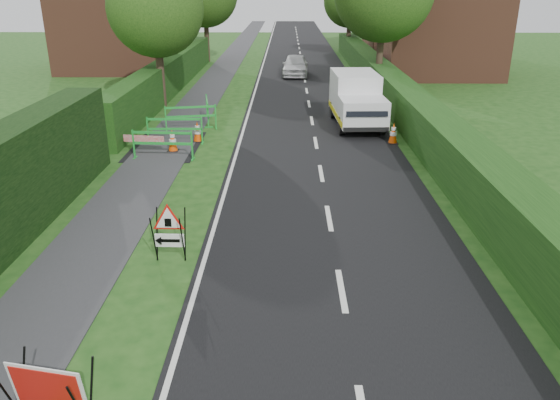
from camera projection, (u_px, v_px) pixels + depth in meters
name	position (u px, v px, depth m)	size (l,w,h in m)	color
ground	(206.00, 320.00, 9.72)	(120.00, 120.00, 0.00)	#194313
road_surface	(301.00, 60.00, 42.18)	(6.00, 90.00, 0.02)	black
footpath	(230.00, 60.00, 42.25)	(2.00, 90.00, 0.02)	#2D2D30
hedge_west_far	(171.00, 91.00, 30.21)	(1.00, 24.00, 1.80)	#14380F
hedge_east	(400.00, 116.00, 24.50)	(1.20, 50.00, 1.50)	#14380F
house_west	(118.00, 25.00, 36.62)	(7.50, 7.40, 7.88)	brown
house_east_a	(439.00, 28.00, 34.51)	(7.50, 7.40, 7.88)	brown
house_east_b	(409.00, 15.00, 47.49)	(7.50, 7.40, 7.88)	brown
tree_nw	(155.00, 8.00, 24.82)	(4.40, 4.40, 6.70)	#2D2116
tree_fe	(350.00, 1.00, 43.35)	(4.20, 4.20, 6.33)	#2D2116
red_rect_sign	(48.00, 390.00, 7.28)	(1.17, 0.85, 0.92)	black
triangle_sign	(167.00, 228.00, 11.46)	(0.78, 0.78, 1.12)	black
works_van	(357.00, 99.00, 22.59)	(2.01, 4.66, 2.09)	silver
traffic_cone_0	(393.00, 133.00, 20.19)	(0.38, 0.38, 0.79)	black
traffic_cone_1	(383.00, 120.00, 22.14)	(0.38, 0.38, 0.79)	black
traffic_cone_2	(372.00, 109.00, 23.98)	(0.38, 0.38, 0.79)	black
traffic_cone_3	(173.00, 141.00, 19.26)	(0.38, 0.38, 0.79)	black
traffic_cone_4	(197.00, 131.00, 20.43)	(0.38, 0.38, 0.79)	black
ped_barrier_0	(162.00, 141.00, 18.31)	(2.08, 0.47, 1.00)	green
ped_barrier_1	(175.00, 127.00, 20.11)	(2.07, 0.40, 1.00)	green
ped_barrier_2	(191.00, 114.00, 22.02)	(2.09, 0.74, 1.00)	green
ped_barrier_3	(207.00, 107.00, 23.24)	(0.69, 2.09, 1.00)	green
redwhite_plank	(145.00, 151.00, 19.40)	(1.50, 0.04, 0.25)	red
hatchback_car	(295.00, 65.00, 34.80)	(1.57, 3.90, 1.33)	silver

